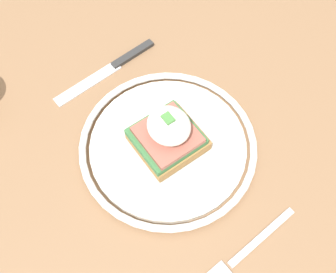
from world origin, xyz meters
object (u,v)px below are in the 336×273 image
Objects in this scene: sandwich at (168,135)px; fork at (244,252)px; plate at (168,146)px; knife at (114,66)px.

fork is (-0.17, 0.01, -0.04)m from sandwich.
sandwich is (-0.00, 0.00, 0.03)m from plate.
plate is at bearing -48.03° from sandwich.
plate is 1.35× the size of knife.
fork is (-0.17, 0.01, -0.01)m from plate.
knife is at bearing -3.86° from fork.
plate is 0.17m from fork.
sandwich is 0.18m from fork.
fork is 0.34m from knife.
sandwich reaches higher than plate.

